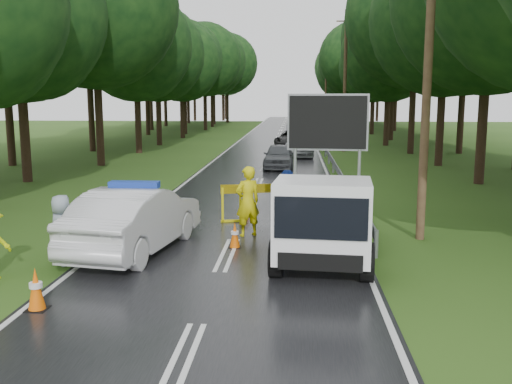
# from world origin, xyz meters

# --- Properties ---
(ground) EXTENTS (160.00, 160.00, 0.00)m
(ground) POSITION_xyz_m (0.00, 0.00, 0.00)
(ground) COLOR #274814
(ground) RESTS_ON ground
(road) EXTENTS (7.00, 140.00, 0.02)m
(road) POSITION_xyz_m (0.00, 30.00, 0.01)
(road) COLOR black
(road) RESTS_ON ground
(guardrail) EXTENTS (0.12, 60.06, 0.70)m
(guardrail) POSITION_xyz_m (3.70, 29.67, 0.55)
(guardrail) COLOR gray
(guardrail) RESTS_ON ground
(utility_pole_near) EXTENTS (1.40, 0.24, 10.00)m
(utility_pole_near) POSITION_xyz_m (5.20, 2.00, 5.06)
(utility_pole_near) COLOR #492F21
(utility_pole_near) RESTS_ON ground
(utility_pole_mid) EXTENTS (1.40, 0.24, 10.00)m
(utility_pole_mid) POSITION_xyz_m (5.20, 28.00, 5.06)
(utility_pole_mid) COLOR #492F21
(utility_pole_mid) RESTS_ON ground
(utility_pole_far) EXTENTS (1.40, 0.24, 10.00)m
(utility_pole_far) POSITION_xyz_m (5.20, 54.00, 5.06)
(utility_pole_far) COLOR #492F21
(utility_pole_far) RESTS_ON ground
(police_sedan) EXTENTS (2.58, 5.29, 1.84)m
(police_sedan) POSITION_xyz_m (-2.37, 0.14, 0.84)
(police_sedan) COLOR silver
(police_sedan) RESTS_ON ground
(work_truck) EXTENTS (2.61, 5.15, 3.97)m
(work_truck) POSITION_xyz_m (2.39, -0.40, 1.08)
(work_truck) COLOR gray
(work_truck) RESTS_ON ground
(barrier) EXTENTS (2.89, 0.72, 1.22)m
(barrier) POSITION_xyz_m (0.80, 4.00, 0.92)
(barrier) COLOR yellow
(barrier) RESTS_ON ground
(officer) EXTENTS (0.88, 0.78, 2.02)m
(officer) POSITION_xyz_m (0.35, 2.00, 1.01)
(officer) COLOR #D3CA0B
(officer) RESTS_ON ground
(civilian) EXTENTS (0.88, 0.69, 1.80)m
(civilian) POSITION_xyz_m (1.50, 2.92, 0.90)
(civilian) COLOR #1A3DAD
(civilian) RESTS_ON ground
(bystander_right) EXTENTS (0.95, 0.96, 1.68)m
(bystander_right) POSITION_xyz_m (-3.80, -1.07, 0.84)
(bystander_right) COLOR gray
(bystander_right) RESTS_ON ground
(queue_car_first) EXTENTS (1.70, 4.08, 1.38)m
(queue_car_first) POSITION_xyz_m (0.80, 17.67, 0.69)
(queue_car_first) COLOR #3A3D41
(queue_car_first) RESTS_ON ground
(queue_car_second) EXTENTS (1.98, 4.53, 1.30)m
(queue_car_second) POSITION_xyz_m (1.96, 24.41, 0.65)
(queue_car_second) COLOR #929599
(queue_car_second) RESTS_ON ground
(queue_car_third) EXTENTS (2.87, 5.23, 1.39)m
(queue_car_third) POSITION_xyz_m (1.46, 30.41, 0.69)
(queue_car_third) COLOR black
(queue_car_third) RESTS_ON ground
(queue_car_fourth) EXTENTS (1.53, 4.27, 1.40)m
(queue_car_fourth) POSITION_xyz_m (1.62, 39.33, 0.70)
(queue_car_fourth) COLOR #45464D
(queue_car_fourth) RESTS_ON ground
(cone_near_left) EXTENTS (0.39, 0.39, 0.82)m
(cone_near_left) POSITION_xyz_m (-3.10, -4.00, 0.40)
(cone_near_left) COLOR black
(cone_near_left) RESTS_ON ground
(cone_center) EXTENTS (0.33, 0.33, 0.70)m
(cone_center) POSITION_xyz_m (0.12, 0.67, 0.34)
(cone_center) COLOR black
(cone_center) RESTS_ON ground
(cone_far) EXTENTS (0.34, 0.34, 0.72)m
(cone_far) POSITION_xyz_m (0.05, 5.00, 0.35)
(cone_far) COLOR black
(cone_far) RESTS_ON ground
(cone_left_mid) EXTENTS (0.38, 0.38, 0.80)m
(cone_left_mid) POSITION_xyz_m (-3.40, 3.00, 0.39)
(cone_left_mid) COLOR black
(cone_left_mid) RESTS_ON ground
(cone_right) EXTENTS (0.39, 0.39, 0.83)m
(cone_right) POSITION_xyz_m (3.50, 3.95, 0.40)
(cone_right) COLOR black
(cone_right) RESTS_ON ground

